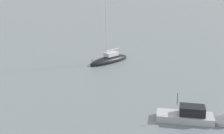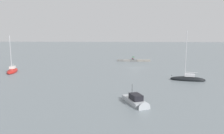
{
  "view_description": "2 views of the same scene",
  "coord_description": "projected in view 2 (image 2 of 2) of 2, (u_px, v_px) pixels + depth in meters",
  "views": [
    {
      "loc": [
        27.1,
        44.36,
        13.02
      ],
      "look_at": [
        -4.82,
        23.4,
        1.5
      ],
      "focal_mm": 47.4,
      "sensor_mm": 36.0,
      "label": 1
    },
    {
      "loc": [
        3.45,
        68.93,
        10.52
      ],
      "look_at": [
        6.91,
        11.97,
        1.99
      ],
      "focal_mm": 34.73,
      "sensor_mm": 36.0,
      "label": 2
    }
  ],
  "objects": [
    {
      "name": "sailboat_red_far",
      "position": [
        12.0,
        71.0,
        61.33
      ],
      "size": [
        4.54,
        8.55,
        10.71
      ],
      "rotation": [
        0.0,
        0.0,
        0.28
      ],
      "color": "red",
      "rests_on": "ground_plane"
    },
    {
      "name": "person_seated_grey_left",
      "position": [
        134.0,
        59.0,
        85.95
      ],
      "size": [
        0.47,
        0.65,
        0.73
      ],
      "rotation": [
        0.0,
        0.0,
        -0.16
      ],
      "color": "#1E2333",
      "rests_on": "seawall_pier"
    },
    {
      "name": "umbrella_open_green",
      "position": [
        133.0,
        57.0,
        85.95
      ],
      "size": [
        1.46,
        1.46,
        1.31
      ],
      "color": "black",
      "rests_on": "seawall_pier"
    },
    {
      "name": "seawall_pier",
      "position": [
        134.0,
        60.0,
        86.23
      ],
      "size": [
        13.1,
        1.86,
        0.7
      ],
      "color": "gray",
      "rests_on": "ground_plane"
    },
    {
      "name": "sailboat_black_near",
      "position": [
        188.0,
        79.0,
        50.16
      ],
      "size": [
        8.12,
        3.9,
        11.85
      ],
      "rotation": [
        0.0,
        0.0,
        4.49
      ],
      "color": "black",
      "rests_on": "ground_plane"
    },
    {
      "name": "ground_plane",
      "position": [
        136.0,
        68.0,
        69.4
      ],
      "size": [
        500.0,
        500.0,
        0.0
      ],
      "primitive_type": "plane",
      "color": "slate"
    },
    {
      "name": "motorboat_grey_mid",
      "position": [
        137.0,
        102.0,
        32.82
      ],
      "size": [
        4.11,
        6.46,
        3.48
      ],
      "rotation": [
        0.0,
        0.0,
        0.39
      ],
      "color": "#ADB2B7",
      "rests_on": "ground_plane"
    },
    {
      "name": "person_seated_maroon_right",
      "position": [
        132.0,
        59.0,
        86.17
      ],
      "size": [
        0.47,
        0.65,
        0.73
      ],
      "rotation": [
        0.0,
        0.0,
        -0.16
      ],
      "color": "#1E2333",
      "rests_on": "seawall_pier"
    }
  ]
}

